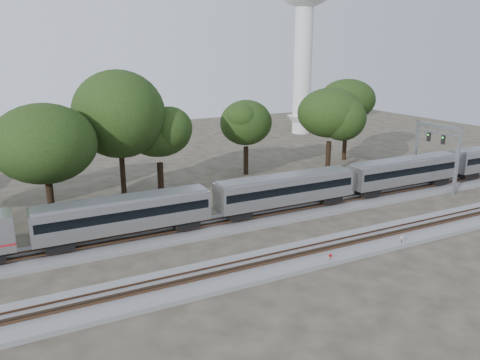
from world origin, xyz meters
name	(u,v)px	position (x,y,z in m)	size (l,w,h in m)	color
ground	(272,243)	(0.00, 0.00, 0.00)	(160.00, 160.00, 0.00)	#383328
track_far	(242,221)	(0.00, 6.00, 0.21)	(160.00, 5.00, 0.73)	slate
track_near	(296,257)	(0.00, -4.00, 0.21)	(160.00, 5.00, 0.73)	slate
train	(287,188)	(5.39, 6.00, 3.01)	(83.62, 2.87, 4.24)	#AFB1B7
switch_stand_red	(330,258)	(2.05, -6.05, 0.60)	(0.28, 0.14, 0.94)	#512D19
switch_stand_white	(402,240)	(10.02, -6.14, 0.71)	(0.35, 0.07, 1.12)	#512D19
switch_lever	(372,247)	(7.53, -5.13, 0.15)	(0.50, 0.30, 0.30)	#512D19
signal_gantry	(437,142)	(27.76, 6.00, 6.11)	(0.58, 6.90, 8.39)	gray
tree_2	(44,144)	(-17.57, 14.95, 8.38)	(8.53, 8.53, 12.03)	black
tree_3	(119,114)	(-9.13, 19.02, 10.33)	(10.51, 10.51, 14.82)	black
tree_4	(158,134)	(-4.64, 18.80, 7.79)	(7.94, 7.94, 11.19)	black
tree_5	(246,123)	(9.62, 23.52, 7.47)	(7.61, 7.61, 10.73)	black
tree_6	(330,113)	(20.18, 18.15, 8.86)	(9.03, 9.03, 12.72)	black
tree_7	(347,100)	(28.31, 24.43, 9.72)	(9.89, 9.89, 13.95)	black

